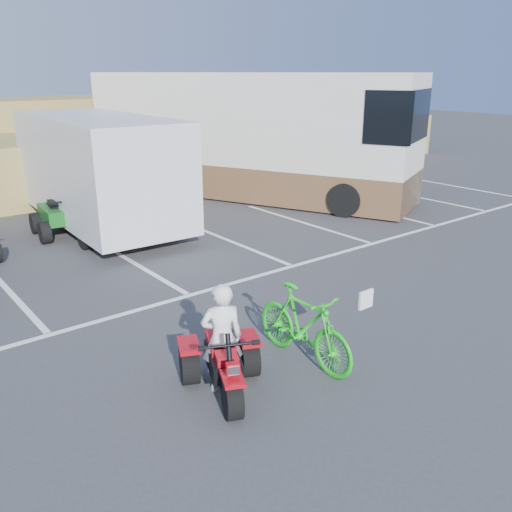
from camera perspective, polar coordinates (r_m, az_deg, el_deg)
ground at (r=8.85m, az=1.22°, el=-8.96°), size 100.00×100.00×0.00m
parking_stripes at (r=12.38m, az=-7.66°, el=-0.78°), size 28.00×5.16×0.01m
grass_embankment at (r=22.25m, az=-25.38°, el=10.10°), size 40.00×8.50×3.10m
red_trike_atv at (r=7.55m, az=-3.27°, el=-14.32°), size 1.64×1.82×0.97m
rider at (r=7.29m, az=-3.60°, el=-8.61°), size 0.66×0.57×1.54m
green_dirt_bike at (r=8.05m, az=5.06°, el=-7.33°), size 0.56×1.95×1.17m
cargo_trailer at (r=15.39m, az=-16.13°, el=8.80°), size 2.82×6.56×3.02m
rv_motorhome at (r=18.95m, az=-0.67°, el=11.67°), size 7.23×11.42×4.04m
quad_atv_green at (r=15.31m, az=-19.87°, el=2.06°), size 1.36×1.73×1.06m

